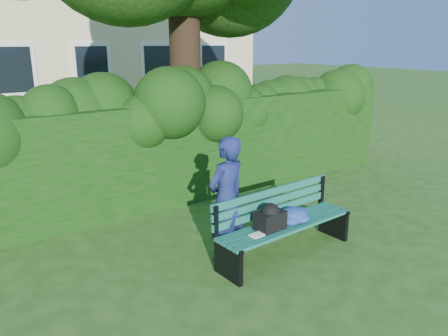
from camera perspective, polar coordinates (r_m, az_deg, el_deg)
ground at (r=6.56m, az=3.03°, el=-9.21°), size 80.00×80.00×0.00m
hedge at (r=8.01m, az=-6.56°, el=2.27°), size 10.00×1.00×1.80m
park_bench at (r=5.95m, az=7.72°, el=-6.78°), size 2.13×0.67×0.89m
man_reading at (r=5.66m, az=0.32°, el=-4.19°), size 0.69×0.53×1.68m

